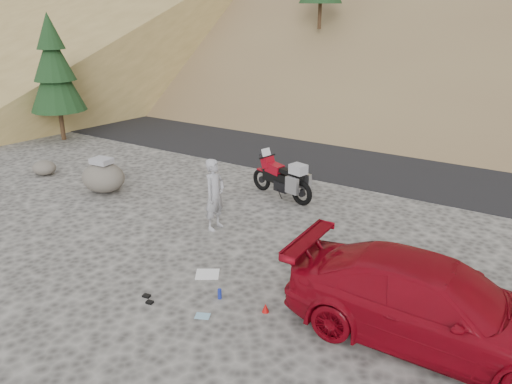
% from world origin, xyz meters
% --- Properties ---
extents(ground, '(140.00, 140.00, 0.00)m').
position_xyz_m(ground, '(0.00, 0.00, 0.00)').
color(ground, '#3E3C39').
rests_on(ground, ground).
extents(road, '(120.00, 7.00, 0.05)m').
position_xyz_m(road, '(0.00, 9.00, 0.00)').
color(road, black).
rests_on(road, ground).
extents(conifer_verge, '(2.20, 2.20, 5.04)m').
position_xyz_m(conifer_verge, '(-11.00, 4.50, 2.89)').
color(conifer_verge, '#331F12').
rests_on(conifer_verge, ground).
extents(motorcycle, '(2.27, 0.98, 1.37)m').
position_xyz_m(motorcycle, '(0.05, 3.58, 0.59)').
color(motorcycle, black).
rests_on(motorcycle, ground).
extents(man, '(0.45, 0.67, 1.82)m').
position_xyz_m(man, '(-0.39, 0.85, 0.00)').
color(man, '#9A999F').
rests_on(man, ground).
extents(red_car, '(4.95, 2.07, 1.43)m').
position_xyz_m(red_car, '(5.33, -0.86, 0.00)').
color(red_car, maroon).
rests_on(red_car, ground).
extents(boulder, '(1.49, 1.31, 1.06)m').
position_xyz_m(boulder, '(-4.81, 1.16, 0.46)').
color(boulder, '#504C45').
rests_on(boulder, ground).
extents(small_rock, '(0.94, 0.88, 0.47)m').
position_xyz_m(small_rock, '(-7.70, 1.19, 0.24)').
color(small_rock, '#504C45').
rests_on(small_rock, ground).
extents(gear_white_cloth, '(0.64, 0.62, 0.02)m').
position_xyz_m(gear_white_cloth, '(0.84, -1.11, 0.01)').
color(gear_white_cloth, white).
rests_on(gear_white_cloth, ground).
extents(gear_blue_mat, '(0.54, 0.37, 0.20)m').
position_xyz_m(gear_blue_mat, '(3.12, -1.09, 0.10)').
color(gear_blue_mat, navy).
rests_on(gear_blue_mat, ground).
extents(gear_bottle, '(0.10, 0.10, 0.21)m').
position_xyz_m(gear_bottle, '(1.60, -1.71, 0.10)').
color(gear_bottle, navy).
rests_on(gear_bottle, ground).
extents(gear_funnel, '(0.16, 0.16, 0.17)m').
position_xyz_m(gear_funnel, '(2.58, -1.62, 0.09)').
color(gear_funnel, '#B20D0B').
rests_on(gear_funnel, ground).
extents(gear_glove_a, '(0.16, 0.12, 0.04)m').
position_xyz_m(gear_glove_a, '(0.36, -2.42, 0.02)').
color(gear_glove_a, black).
rests_on(gear_glove_a, ground).
extents(gear_glove_b, '(0.14, 0.12, 0.04)m').
position_xyz_m(gear_glove_b, '(0.57, -2.55, 0.02)').
color(gear_glove_b, black).
rests_on(gear_glove_b, ground).
extents(gear_blue_cloth, '(0.32, 0.29, 0.01)m').
position_xyz_m(gear_blue_cloth, '(1.68, -2.35, 0.01)').
color(gear_blue_cloth, '#82B1C9').
rests_on(gear_blue_cloth, ground).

